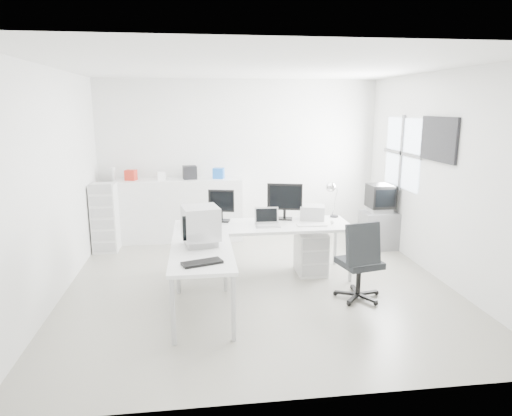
{
  "coord_description": "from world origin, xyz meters",
  "views": [
    {
      "loc": [
        -0.77,
        -5.71,
        2.34
      ],
      "look_at": [
        0.0,
        0.2,
        1.0
      ],
      "focal_mm": 32.0,
      "sensor_mm": 36.0,
      "label": 1
    }
  ],
  "objects": [
    {
      "name": "tv_cabinet",
      "position": [
        2.22,
        1.33,
        0.31
      ],
      "size": [
        0.57,
        0.46,
        0.62
      ],
      "primitive_type": "cube",
      "color": "slate",
      "rests_on": "floor"
    },
    {
      "name": "clutter_box_c",
      "position": [
        -0.9,
        2.24,
        1.21
      ],
      "size": [
        0.26,
        0.24,
        0.23
      ],
      "primitive_type": "cube",
      "rotation": [
        0.0,
        0.0,
        0.14
      ],
      "color": "black",
      "rests_on": "sideboard"
    },
    {
      "name": "laptop",
      "position": [
        0.15,
        0.17,
        0.85
      ],
      "size": [
        0.31,
        0.32,
        0.2
      ],
      "primitive_type": null,
      "rotation": [
        0.0,
        0.0,
        -0.02
      ],
      "color": "#B7B7BA",
      "rests_on": "main_desk"
    },
    {
      "name": "right_wall",
      "position": [
        2.5,
        0.0,
        1.4
      ],
      "size": [
        0.02,
        5.0,
        2.8
      ],
      "primitive_type": "cube",
      "color": "silver",
      "rests_on": "floor"
    },
    {
      "name": "window",
      "position": [
        2.48,
        1.2,
        1.6
      ],
      "size": [
        0.02,
        1.2,
        1.1
      ],
      "primitive_type": null,
      "color": "white",
      "rests_on": "right_wall"
    },
    {
      "name": "drawer_pedestal",
      "position": [
        0.8,
        0.32,
        0.3
      ],
      "size": [
        0.4,
        0.5,
        0.6
      ],
      "primitive_type": "cube",
      "color": "silver",
      "rests_on": "floor"
    },
    {
      "name": "clutter_bottle",
      "position": [
        -2.2,
        2.28,
        1.2
      ],
      "size": [
        0.07,
        0.07,
        0.22
      ],
      "primitive_type": "cylinder",
      "color": "silver",
      "rests_on": "sideboard"
    },
    {
      "name": "lcd_monitor_small",
      "position": [
        -0.45,
        0.52,
        0.98
      ],
      "size": [
        0.4,
        0.29,
        0.46
      ],
      "primitive_type": null,
      "rotation": [
        0.0,
        0.0,
        -0.25
      ],
      "color": "black",
      "rests_on": "main_desk"
    },
    {
      "name": "clutter_box_a",
      "position": [
        -1.9,
        2.24,
        1.18
      ],
      "size": [
        0.21,
        0.2,
        0.18
      ],
      "primitive_type": "cube",
      "rotation": [
        0.0,
        0.0,
        -0.27
      ],
      "color": "red",
      "rests_on": "sideboard"
    },
    {
      "name": "white_keyboard",
      "position": [
        0.75,
        0.12,
        0.76
      ],
      "size": [
        0.41,
        0.14,
        0.02
      ],
      "primitive_type": "cube",
      "rotation": [
        0.0,
        0.0,
        -0.03
      ],
      "color": "silver",
      "rests_on": "main_desk"
    },
    {
      "name": "back_wall",
      "position": [
        0.0,
        2.5,
        1.4
      ],
      "size": [
        5.0,
        0.02,
        2.8
      ],
      "primitive_type": "cube",
      "color": "silver",
      "rests_on": "floor"
    },
    {
      "name": "floor",
      "position": [
        0.0,
        0.0,
        0.0
      ],
      "size": [
        5.0,
        5.0,
        0.01
      ],
      "primitive_type": "cube",
      "color": "beige",
      "rests_on": "ground"
    },
    {
      "name": "ceiling",
      "position": [
        0.0,
        0.0,
        2.8
      ],
      "size": [
        5.0,
        5.0,
        0.01
      ],
      "primitive_type": "cube",
      "color": "white",
      "rests_on": "back_wall"
    },
    {
      "name": "crt_monitor",
      "position": [
        -0.75,
        -0.58,
        0.96
      ],
      "size": [
        0.42,
        0.42,
        0.42
      ],
      "primitive_type": null,
      "rotation": [
        0.0,
        0.0,
        0.19
      ],
      "color": "#B7B7BA",
      "rests_on": "side_desk"
    },
    {
      "name": "office_chair",
      "position": [
        1.17,
        -0.63,
        0.51
      ],
      "size": [
        0.71,
        0.71,
        1.03
      ],
      "primitive_type": null,
      "rotation": [
        0.0,
        0.0,
        0.22
      ],
      "color": "#242729",
      "rests_on": "floor"
    },
    {
      "name": "white_mouse",
      "position": [
        1.05,
        0.17,
        0.78
      ],
      "size": [
        0.05,
        0.05,
        0.05
      ],
      "primitive_type": "sphere",
      "color": "silver",
      "rests_on": "main_desk"
    },
    {
      "name": "lcd_monitor_large",
      "position": [
        0.45,
        0.52,
        1.01
      ],
      "size": [
        0.53,
        0.32,
        0.52
      ],
      "primitive_type": null,
      "rotation": [
        0.0,
        0.0,
        -0.26
      ],
      "color": "black",
      "rests_on": "main_desk"
    },
    {
      "name": "laser_printer",
      "position": [
        0.85,
        0.49,
        0.85
      ],
      "size": [
        0.41,
        0.37,
        0.2
      ],
      "primitive_type": "cube",
      "rotation": [
        0.0,
        0.0,
        -0.26
      ],
      "color": "#A6A6A6",
      "rests_on": "main_desk"
    },
    {
      "name": "sideboard",
      "position": [
        -1.1,
        2.24,
        0.55
      ],
      "size": [
        2.18,
        0.55,
        1.09
      ],
      "primitive_type": "cube",
      "color": "silver",
      "rests_on": "floor"
    },
    {
      "name": "crt_tv",
      "position": [
        2.22,
        1.33,
        0.84
      ],
      "size": [
        0.5,
        0.48,
        0.45
      ],
      "primitive_type": null,
      "color": "black",
      "rests_on": "tv_cabinet"
    },
    {
      "name": "desk_lamp",
      "position": [
        1.2,
        0.57,
        0.98
      ],
      "size": [
        0.19,
        0.19,
        0.45
      ],
      "primitive_type": null,
      "rotation": [
        0.0,
        0.0,
        0.29
      ],
      "color": "silver",
      "rests_on": "main_desk"
    },
    {
      "name": "main_desk",
      "position": [
        0.1,
        0.27,
        0.38
      ],
      "size": [
        2.4,
        0.8,
        0.75
      ],
      "primitive_type": null,
      "color": "silver",
      "rests_on": "floor"
    },
    {
      "name": "left_wall",
      "position": [
        -2.5,
        0.0,
        1.4
      ],
      "size": [
        0.02,
        5.0,
        2.8
      ],
      "primitive_type": "cube",
      "color": "silver",
      "rests_on": "floor"
    },
    {
      "name": "inkjet_printer",
      "position": [
        -0.75,
        0.37,
        0.82
      ],
      "size": [
        0.48,
        0.42,
        0.15
      ],
      "primitive_type": "cube",
      "rotation": [
        0.0,
        0.0,
        -0.3
      ],
      "color": "black",
      "rests_on": "main_desk"
    },
    {
      "name": "clutter_box_d",
      "position": [
        -0.4,
        2.24,
        1.18
      ],
      "size": [
        0.22,
        0.2,
        0.18
      ],
      "primitive_type": "cube",
      "rotation": [
        0.0,
        0.0,
        -0.27
      ],
      "color": "blue",
      "rests_on": "sideboard"
    },
    {
      "name": "filing_cabinet",
      "position": [
        -2.28,
        1.78,
        0.55
      ],
      "size": [
        0.39,
        0.46,
        1.11
      ],
      "primitive_type": "cube",
      "color": "silver",
      "rests_on": "floor"
    },
    {
      "name": "side_desk",
      "position": [
        -0.75,
        -0.83,
        0.38
      ],
      "size": [
        0.7,
        1.4,
        0.75
      ],
      "primitive_type": null,
      "color": "silver",
      "rests_on": "floor"
    },
    {
      "name": "clutter_box_b",
      "position": [
        -1.4,
        2.24,
        1.16
      ],
      "size": [
        0.17,
        0.16,
        0.14
      ],
      "primitive_type": "cube",
      "rotation": [
        0.0,
        0.0,
        0.39
      ],
      "color": "silver",
      "rests_on": "sideboard"
    },
    {
      "name": "black_keyboard",
      "position": [
        -0.75,
        -1.23,
        0.76
      ],
      "size": [
        0.45,
        0.29,
        0.03
      ],
      "primitive_type": "cube",
      "rotation": [
        0.0,
        0.0,
        0.33
      ],
      "color": "black",
      "rests_on": "side_desk"
    },
    {
      "name": "wall_picture",
      "position": [
        2.47,
        0.1,
        1.9
      ],
      "size": [
        0.04,
        0.9,
        0.6
      ],
      "primitive_type": null,
      "color": "black",
      "rests_on": "right_wall"
    }
  ]
}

